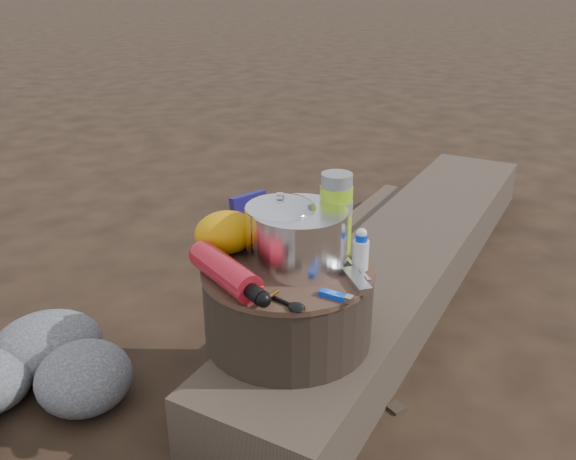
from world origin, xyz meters
name	(u,v)px	position (x,y,z in m)	size (l,w,h in m)	color
ground	(288,395)	(0.00, 0.00, 0.00)	(60.00, 60.00, 0.00)	black
stump	(288,334)	(0.00, 0.00, 0.19)	(0.42, 0.42, 0.38)	black
rock_ring	(41,452)	(-0.61, -0.07, 0.11)	(0.50, 1.08, 0.21)	#58585E
log_main	(406,260)	(0.64, 0.39, 0.09)	(0.37, 2.17, 0.18)	#41352A
log_small	(359,239)	(0.63, 0.70, 0.05)	(0.21, 1.12, 0.09)	#41352A
foil_windscreen	(299,237)	(0.03, 0.00, 0.45)	(0.23, 0.23, 0.14)	silver
camping_pot	(280,230)	(0.00, 0.04, 0.47)	(0.17, 0.17, 0.17)	silver
fuel_bottle	(225,271)	(-0.17, -0.02, 0.42)	(0.07, 0.28, 0.07)	#B41829
thermos	(336,214)	(0.15, 0.03, 0.48)	(0.08, 0.08, 0.20)	#8AC31A
travel_mug	(297,220)	(0.09, 0.14, 0.44)	(0.07, 0.07, 0.11)	black
stuff_sack	(226,232)	(-0.11, 0.14, 0.44)	(0.16, 0.13, 0.11)	orange
food_pouch	(250,219)	(-0.03, 0.17, 0.45)	(0.10, 0.02, 0.13)	#161057
lighter	(333,295)	(0.03, -0.17, 0.39)	(0.02, 0.08, 0.01)	#0939D2
multitool	(356,280)	(0.11, -0.14, 0.39)	(0.03, 0.11, 0.02)	silver
pot_grabber	(357,267)	(0.14, -0.08, 0.39)	(0.03, 0.13, 0.01)	silver
spork	(274,297)	(-0.09, -0.13, 0.39)	(0.03, 0.14, 0.01)	black
squeeze_bottle	(361,251)	(0.15, -0.08, 0.43)	(0.04, 0.04, 0.09)	silver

